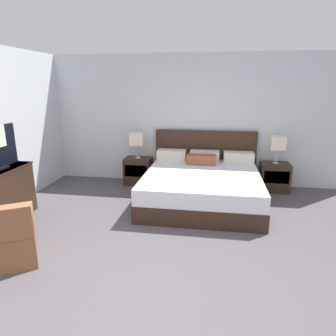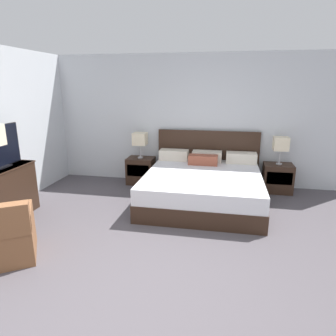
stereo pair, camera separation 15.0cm
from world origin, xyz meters
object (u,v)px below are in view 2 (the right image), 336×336
(table_lamp_left, at_px, (140,139))
(armchair_by_window, at_px, (2,237))
(table_lamp_right, at_px, (281,144))
(dresser, at_px, (2,194))
(nightstand_left, at_px, (141,171))
(nightstand_right, at_px, (277,178))
(bed, at_px, (203,185))

(table_lamp_left, height_order, armchair_by_window, table_lamp_left)
(table_lamp_right, height_order, dresser, table_lamp_right)
(nightstand_left, height_order, table_lamp_left, table_lamp_left)
(dresser, bearing_deg, nightstand_left, 53.79)
(nightstand_left, distance_m, table_lamp_left, 0.66)
(nightstand_right, height_order, armchair_by_window, armchair_by_window)
(bed, xyz_separation_m, table_lamp_right, (1.36, 0.77, 0.63))
(bed, distance_m, armchair_by_window, 3.14)
(nightstand_left, bearing_deg, table_lamp_left, 90.00)
(bed, distance_m, dresser, 3.20)
(dresser, bearing_deg, table_lamp_right, 26.40)
(table_lamp_right, bearing_deg, armchair_by_window, -138.73)
(table_lamp_left, height_order, table_lamp_right, same)
(armchair_by_window, bearing_deg, dresser, 128.60)
(bed, bearing_deg, nightstand_right, 29.41)
(table_lamp_left, distance_m, dresser, 2.67)
(nightstand_left, distance_m, dresser, 2.62)
(nightstand_left, relative_size, table_lamp_right, 1.05)
(nightstand_right, xyz_separation_m, table_lamp_right, (0.00, 0.00, 0.66))
(bed, bearing_deg, table_lamp_right, 29.45)
(table_lamp_left, xyz_separation_m, dresser, (-1.55, -2.11, -0.52))
(table_lamp_right, bearing_deg, bed, -150.55)
(nightstand_right, xyz_separation_m, armchair_by_window, (-3.50, -3.07, 0.01))
(dresser, bearing_deg, armchair_by_window, -51.40)
(bed, distance_m, nightstand_right, 1.56)
(nightstand_left, xyz_separation_m, nightstand_right, (2.71, 0.00, 0.00))
(armchair_by_window, bearing_deg, table_lamp_left, 75.66)
(bed, height_order, table_lamp_right, bed)
(nightstand_right, distance_m, armchair_by_window, 4.65)
(nightstand_left, relative_size, nightstand_right, 1.00)
(nightstand_left, xyz_separation_m, dresser, (-1.55, -2.11, 0.14))
(table_lamp_left, relative_size, table_lamp_right, 1.00)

